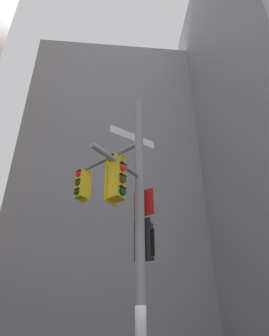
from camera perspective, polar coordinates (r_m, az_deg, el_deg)
The scene contains 2 objects.
building_mid_block at distance 35.33m, azimuth -3.79°, elevation -7.01°, with size 17.73×17.73×31.48m, color #9399A3.
signal_pole_assembly at distance 8.96m, azimuth -1.65°, elevation -7.45°, with size 2.62×3.64×8.83m.
Camera 1 is at (-0.87, -7.96, 1.46)m, focal length 33.93 mm.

